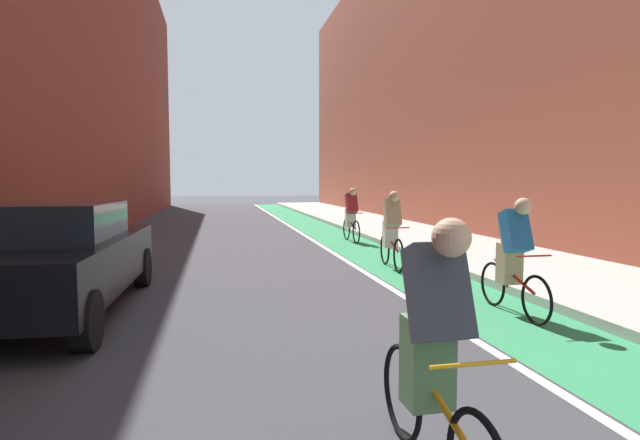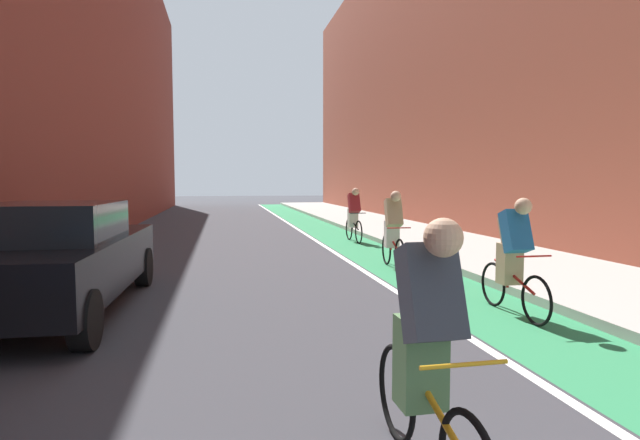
% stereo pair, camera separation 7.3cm
% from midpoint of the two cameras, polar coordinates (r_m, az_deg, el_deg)
% --- Properties ---
extents(ground_plane, '(98.41, 98.41, 0.00)m').
position_cam_midpoint_polar(ground_plane, '(16.02, -9.02, -2.22)').
color(ground_plane, '#38383D').
extents(bike_lane_paint, '(1.60, 44.73, 0.00)m').
position_cam_midpoint_polar(bike_lane_paint, '(18.38, 0.37, -1.32)').
color(bike_lane_paint, '#2D8451').
rests_on(bike_lane_paint, ground).
extents(lane_divider_stripe, '(0.12, 44.73, 0.00)m').
position_cam_midpoint_polar(lane_divider_stripe, '(18.22, -2.40, -1.38)').
color(lane_divider_stripe, white).
rests_on(lane_divider_stripe, ground).
extents(sidewalk_right, '(3.47, 44.73, 0.14)m').
position_cam_midpoint_polar(sidewalk_right, '(19.05, 7.86, -0.96)').
color(sidewalk_right, '#A8A59E').
rests_on(sidewalk_right, ground).
extents(building_facade_left, '(4.15, 44.73, 13.40)m').
position_cam_midpoint_polar(building_facade_left, '(19.22, -27.72, 18.56)').
color(building_facade_left, brown).
rests_on(building_facade_left, ground).
extents(building_facade_right, '(2.40, 40.73, 13.62)m').
position_cam_midpoint_polar(building_facade_right, '(22.50, 13.69, 17.05)').
color(building_facade_right, '#9E4C38').
rests_on(building_facade_right, ground).
extents(parked_sedan_black, '(1.96, 4.58, 1.53)m').
position_cam_midpoint_polar(parked_sedan_black, '(7.79, -27.68, -3.73)').
color(parked_sedan_black, black).
rests_on(parked_sedan_black, ground).
extents(cyclist_lead, '(0.48, 1.72, 1.61)m').
position_cam_midpoint_polar(cyclist_lead, '(3.20, 11.98, -13.29)').
color(cyclist_lead, black).
rests_on(cyclist_lead, ground).
extents(cyclist_mid, '(0.48, 1.69, 1.60)m').
position_cam_midpoint_polar(cyclist_mid, '(7.37, 20.57, -3.47)').
color(cyclist_mid, black).
rests_on(cyclist_mid, ground).
extents(cyclist_trailing, '(0.48, 1.73, 1.62)m').
position_cam_midpoint_polar(cyclist_trailing, '(10.66, 7.82, -1.10)').
color(cyclist_trailing, black).
rests_on(cyclist_trailing, ground).
extents(cyclist_far, '(0.48, 1.73, 1.62)m').
position_cam_midpoint_polar(cyclist_far, '(15.31, 3.37, 0.72)').
color(cyclist_far, black).
rests_on(cyclist_far, ground).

